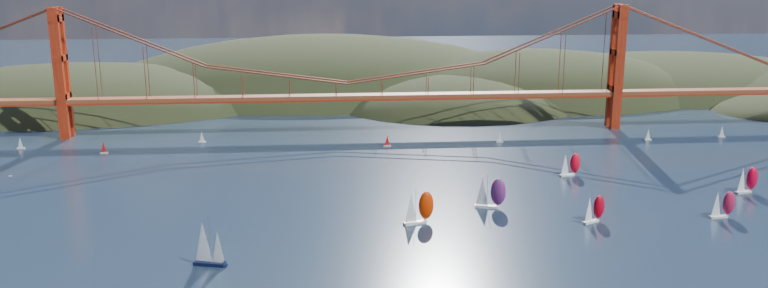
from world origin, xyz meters
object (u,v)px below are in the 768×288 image
at_px(racer_3, 570,164).
at_px(sloop_navy, 208,245).
at_px(racer_rwb, 490,192).
at_px(racer_0, 418,207).
at_px(racer_4, 747,179).
at_px(racer_2, 723,204).
at_px(racer_1, 594,209).

bearing_deg(racer_3, sloop_navy, -163.60).
xyz_separation_m(sloop_navy, racer_rwb, (79.43, 37.74, -0.40)).
bearing_deg(racer_0, sloop_navy, -172.94).
bearing_deg(sloop_navy, racer_4, 30.35).
height_order(sloop_navy, racer_0, sloop_navy).
relative_size(racer_0, racer_4, 1.10).
height_order(racer_2, racer_rwb, racer_rwb).
xyz_separation_m(racer_4, racer_rwb, (-86.70, -7.92, 0.54)).
distance_m(racer_2, racer_3, 55.74).
relative_size(sloop_navy, racer_3, 1.38).
bearing_deg(racer_1, racer_4, -5.68).
bearing_deg(racer_3, racer_0, -158.14).
bearing_deg(racer_3, racer_1, -115.30).
distance_m(racer_0, racer_1, 50.77).
xyz_separation_m(racer_1, racer_4, (59.62, 23.22, 0.38)).
xyz_separation_m(racer_0, racer_1, (50.67, -3.17, -0.85)).
xyz_separation_m(sloop_navy, racer_1, (106.51, 22.45, -1.32)).
xyz_separation_m(sloop_navy, racer_2, (145.63, 23.17, -1.24)).
height_order(racer_1, racer_2, racer_2).
bearing_deg(racer_3, racer_rwb, -152.92).
bearing_deg(racer_4, racer_0, 172.60).
xyz_separation_m(racer_1, racer_rwb, (-27.08, 15.29, 0.92)).
relative_size(racer_2, racer_4, 0.93).
relative_size(racer_2, racer_3, 1.00).
distance_m(racer_0, racer_rwb, 26.52).
height_order(sloop_navy, racer_4, sloop_navy).
bearing_deg(racer_4, racer_3, 136.81).
distance_m(racer_2, racer_4, 30.43).
xyz_separation_m(sloop_navy, racer_0, (55.84, 25.62, -0.47)).
height_order(racer_1, racer_3, racer_3).
xyz_separation_m(sloop_navy, racer_3, (115.27, 69.92, -1.24)).
height_order(racer_2, racer_4, racer_4).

